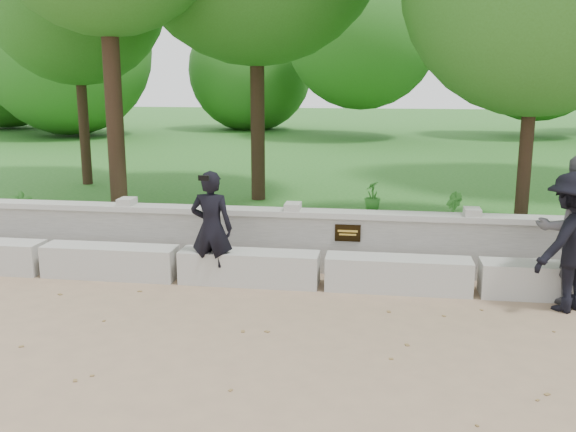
% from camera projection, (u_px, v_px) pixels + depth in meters
% --- Properties ---
extents(ground, '(80.00, 80.00, 0.00)m').
position_uv_depth(ground, '(305.00, 343.00, 6.80)').
color(ground, '#95795B').
rests_on(ground, ground).
extents(lawn, '(40.00, 22.00, 0.25)m').
position_uv_depth(lawn, '(359.00, 162.00, 20.30)').
color(lawn, '#1D5F18').
rests_on(lawn, ground).
extents(concrete_bench, '(11.90, 0.45, 0.45)m').
position_uv_depth(concrete_bench, '(322.00, 271.00, 8.59)').
color(concrete_bench, beige).
rests_on(concrete_bench, ground).
extents(parapet_wall, '(12.50, 0.35, 0.90)m').
position_uv_depth(parapet_wall, '(327.00, 240.00, 9.22)').
color(parapet_wall, '#B3B0A9').
rests_on(parapet_wall, ground).
extents(man_main, '(0.58, 0.52, 1.56)m').
position_uv_depth(man_main, '(212.00, 228.00, 8.59)').
color(man_main, black).
rests_on(man_main, ground).
extents(visitor_left, '(0.96, 0.78, 1.85)m').
position_uv_depth(visitor_left, '(573.00, 230.00, 7.90)').
color(visitor_left, '#49484E').
rests_on(visitor_left, ground).
extents(visitor_mid, '(1.25, 1.18, 1.69)m').
position_uv_depth(visitor_mid, '(571.00, 242.00, 7.63)').
color(visitor_mid, black).
rests_on(visitor_mid, ground).
extents(shrub_a, '(0.43, 0.39, 0.67)m').
position_uv_depth(shrub_a, '(22.00, 211.00, 10.61)').
color(shrub_a, '#367F2B').
rests_on(shrub_a, lawn).
extents(shrub_b, '(0.33, 0.39, 0.66)m').
position_uv_depth(shrub_b, '(452.00, 212.00, 10.60)').
color(shrub_b, '#367F2B').
rests_on(shrub_b, lawn).
extents(shrub_d, '(0.32, 0.35, 0.56)m').
position_uv_depth(shrub_d, '(372.00, 195.00, 12.33)').
color(shrub_d, '#367F2B').
rests_on(shrub_d, lawn).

